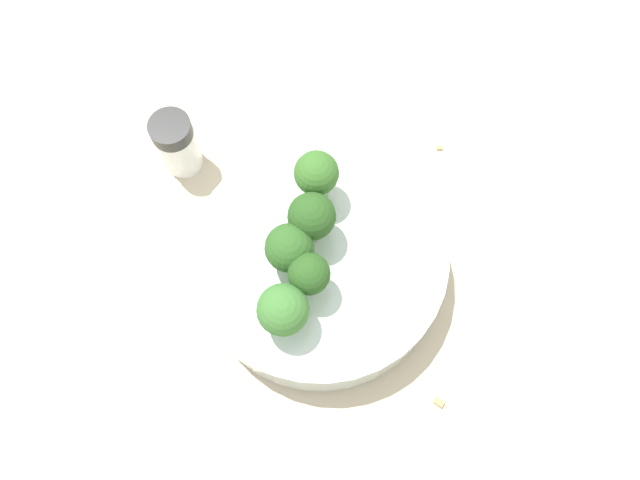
# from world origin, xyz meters

# --- Properties ---
(ground_plane) EXTENTS (3.00, 3.00, 0.00)m
(ground_plane) POSITION_xyz_m (0.00, 0.00, 0.00)
(ground_plane) COLOR beige
(bowl) EXTENTS (0.21, 0.21, 0.05)m
(bowl) POSITION_xyz_m (0.00, 0.00, 0.03)
(bowl) COLOR silver
(bowl) RESTS_ON ground_plane
(broccoli_floret_0) EXTENTS (0.04, 0.04, 0.05)m
(broccoli_floret_0) POSITION_xyz_m (0.03, 0.05, 0.08)
(broccoli_floret_0) COLOR #84AD66
(broccoli_floret_0) RESTS_ON bowl
(broccoli_floret_1) EXTENTS (0.04, 0.04, 0.05)m
(broccoli_floret_1) POSITION_xyz_m (0.02, 0.01, 0.08)
(broccoli_floret_1) COLOR #84AD66
(broccoli_floret_1) RESTS_ON bowl
(broccoli_floret_2) EXTENTS (0.03, 0.03, 0.05)m
(broccoli_floret_2) POSITION_xyz_m (0.01, 0.03, 0.08)
(broccoli_floret_2) COLOR #8EB770
(broccoli_floret_2) RESTS_ON bowl
(broccoli_floret_3) EXTENTS (0.04, 0.04, 0.05)m
(broccoli_floret_3) POSITION_xyz_m (0.01, -0.02, 0.08)
(broccoli_floret_3) COLOR #8EB770
(broccoli_floret_3) RESTS_ON bowl
(broccoli_floret_4) EXTENTS (0.04, 0.04, 0.06)m
(broccoli_floret_4) POSITION_xyz_m (0.00, -0.05, 0.08)
(broccoli_floret_4) COLOR #84AD66
(broccoli_floret_4) RESTS_ON bowl
(pepper_shaker) EXTENTS (0.04, 0.04, 0.07)m
(pepper_shaker) POSITION_xyz_m (0.12, -0.11, 0.03)
(pepper_shaker) COLOR silver
(pepper_shaker) RESTS_ON ground_plane
(almond_crumb_0) EXTENTS (0.01, 0.00, 0.01)m
(almond_crumb_0) POSITION_xyz_m (-0.12, -0.12, 0.00)
(almond_crumb_0) COLOR tan
(almond_crumb_0) RESTS_ON ground_plane
(almond_crumb_1) EXTENTS (0.01, 0.01, 0.01)m
(almond_crumb_1) POSITION_xyz_m (-0.09, 0.12, 0.00)
(almond_crumb_1) COLOR tan
(almond_crumb_1) RESTS_ON ground_plane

